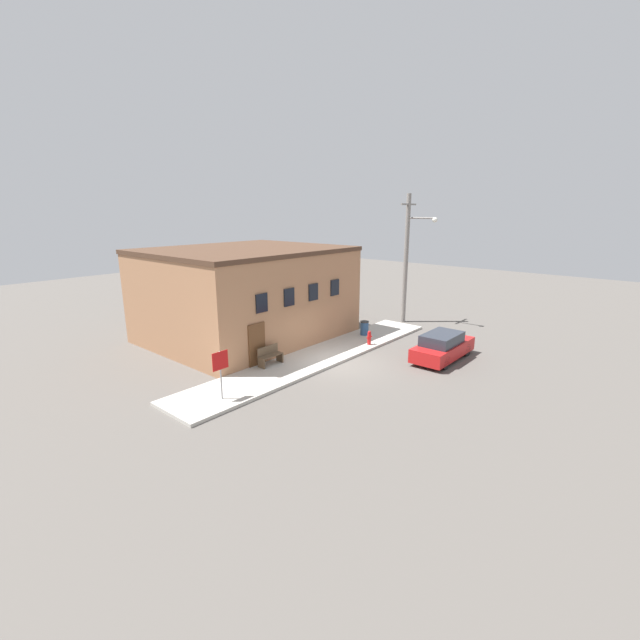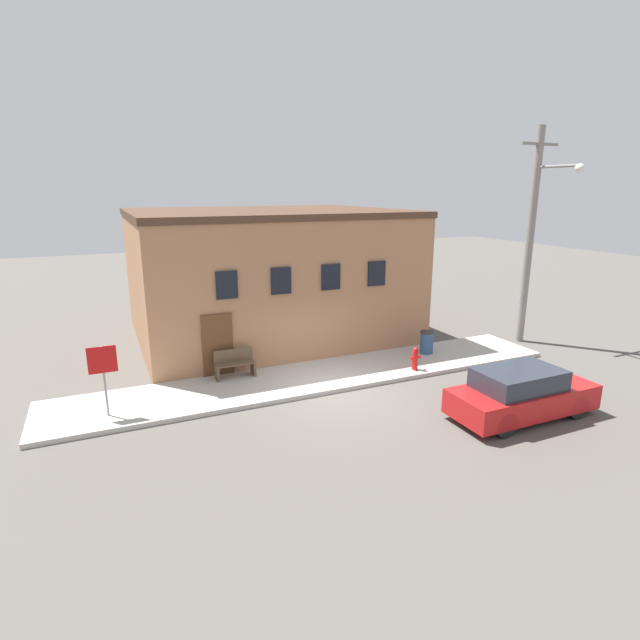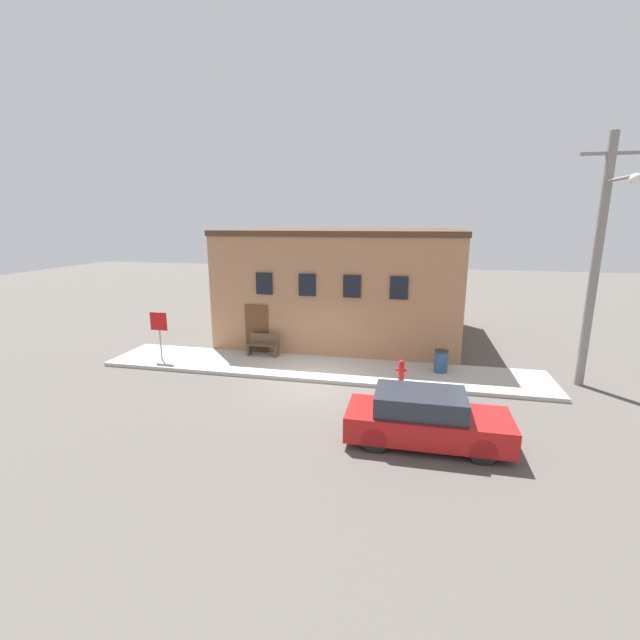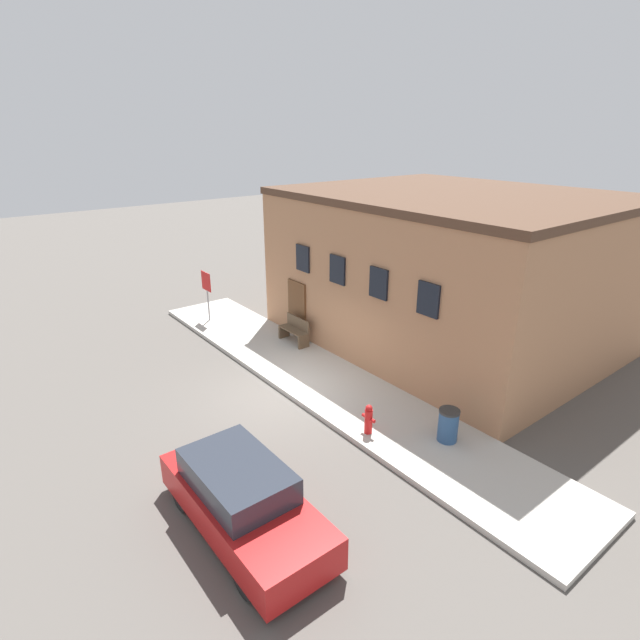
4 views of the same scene
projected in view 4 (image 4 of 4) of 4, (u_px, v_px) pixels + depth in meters
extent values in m
plane|color=#56514C|center=(282.00, 394.00, 14.58)|extent=(80.00, 80.00, 0.00)
cube|color=#BCB7AD|center=(319.00, 378.00, 15.34)|extent=(16.95, 2.74, 0.14)
cube|color=#A87551|center=(449.00, 271.00, 17.67)|extent=(10.49, 8.77, 5.03)
cube|color=#4C3323|center=(457.00, 195.00, 16.72)|extent=(10.59, 8.87, 0.24)
cube|color=black|center=(303.00, 258.00, 16.94)|extent=(0.70, 0.08, 0.90)
cube|color=black|center=(338.00, 270.00, 15.59)|extent=(0.70, 0.08, 0.90)
cube|color=black|center=(379.00, 283.00, 14.24)|extent=(0.70, 0.08, 0.90)
cube|color=black|center=(429.00, 299.00, 12.89)|extent=(0.70, 0.08, 0.90)
cube|color=brown|center=(297.00, 311.00, 17.96)|extent=(1.00, 0.08, 2.20)
cylinder|color=red|center=(368.00, 421.00, 12.36)|extent=(0.20, 0.20, 0.65)
sphere|color=red|center=(369.00, 408.00, 12.22)|extent=(0.18, 0.18, 0.18)
cylinder|color=red|center=(364.00, 415.00, 12.44)|extent=(0.11, 0.09, 0.09)
cylinder|color=red|center=(373.00, 421.00, 12.21)|extent=(0.11, 0.09, 0.09)
cylinder|color=gray|center=(208.00, 296.00, 19.44)|extent=(0.06, 0.06, 1.96)
cube|color=red|center=(206.00, 281.00, 19.20)|extent=(0.73, 0.02, 0.73)
cube|color=brown|center=(284.00, 331.00, 18.07)|extent=(0.08, 0.44, 0.46)
cube|color=brown|center=(304.00, 342.00, 17.19)|extent=(0.08, 0.44, 0.46)
cube|color=brown|center=(293.00, 330.00, 17.54)|extent=(1.28, 0.44, 0.04)
cube|color=brown|center=(298.00, 323.00, 17.57)|extent=(1.28, 0.04, 0.41)
cylinder|color=#2D517F|center=(448.00, 426.00, 12.05)|extent=(0.48, 0.48, 0.77)
cylinder|color=#2D2D2D|center=(450.00, 411.00, 11.90)|extent=(0.51, 0.51, 0.06)
cylinder|color=black|center=(315.00, 538.00, 9.03)|extent=(0.67, 0.20, 0.67)
cylinder|color=black|center=(246.00, 579.00, 8.20)|extent=(0.67, 0.20, 0.67)
cylinder|color=black|center=(244.00, 467.00, 10.92)|extent=(0.67, 0.20, 0.67)
cylinder|color=black|center=(182.00, 494.00, 10.09)|extent=(0.67, 0.20, 0.67)
cube|color=red|center=(244.00, 507.00, 9.49)|extent=(4.14, 1.64, 0.68)
cube|color=#282D38|center=(237.00, 475.00, 9.43)|extent=(2.28, 1.45, 0.54)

